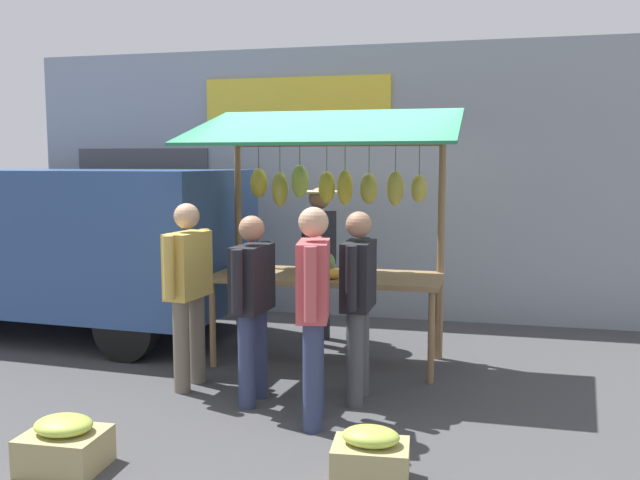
{
  "coord_description": "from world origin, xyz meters",
  "views": [
    {
      "loc": [
        -1.48,
        6.38,
        1.96
      ],
      "look_at": [
        0.0,
        0.3,
        1.25
      ],
      "focal_mm": 38.35,
      "sensor_mm": 36.0,
      "label": 1
    }
  ],
  "objects_px": {
    "vendor_with_sunhat": "(319,251)",
    "shopper_with_shopping_bag": "(314,300)",
    "shopper_with_ponytail": "(358,294)",
    "shopper_in_striped_shirt": "(188,282)",
    "produce_crate_side": "(371,457)",
    "parked_van": "(40,235)",
    "shopper_in_grey_tee": "(252,297)",
    "produce_crate_near": "(64,445)",
    "market_stall": "(327,204)"
  },
  "relations": [
    {
      "from": "vendor_with_sunhat",
      "to": "parked_van",
      "type": "relative_size",
      "value": 0.38
    },
    {
      "from": "shopper_with_shopping_bag",
      "to": "shopper_with_ponytail",
      "type": "relative_size",
      "value": 1.04
    },
    {
      "from": "market_stall",
      "to": "produce_crate_near",
      "type": "relative_size",
      "value": 4.84
    },
    {
      "from": "shopper_with_shopping_bag",
      "to": "shopper_in_striped_shirt",
      "type": "bearing_deg",
      "value": 55.69
    },
    {
      "from": "shopper_in_grey_tee",
      "to": "produce_crate_near",
      "type": "bearing_deg",
      "value": 156.08
    },
    {
      "from": "shopper_with_ponytail",
      "to": "shopper_with_shopping_bag",
      "type": "bearing_deg",
      "value": 158.53
    },
    {
      "from": "shopper_in_striped_shirt",
      "to": "shopper_with_ponytail",
      "type": "distance_m",
      "value": 1.5
    },
    {
      "from": "vendor_with_sunhat",
      "to": "shopper_in_striped_shirt",
      "type": "height_order",
      "value": "vendor_with_sunhat"
    },
    {
      "from": "shopper_in_grey_tee",
      "to": "vendor_with_sunhat",
      "type": "bearing_deg",
      "value": 1.94
    },
    {
      "from": "shopper_in_striped_shirt",
      "to": "shopper_with_ponytail",
      "type": "bearing_deg",
      "value": -83.75
    },
    {
      "from": "shopper_in_striped_shirt",
      "to": "produce_crate_near",
      "type": "height_order",
      "value": "shopper_in_striped_shirt"
    },
    {
      "from": "shopper_with_ponytail",
      "to": "produce_crate_side",
      "type": "relative_size",
      "value": 3.17
    },
    {
      "from": "shopper_with_shopping_bag",
      "to": "shopper_in_striped_shirt",
      "type": "distance_m",
      "value": 1.39
    },
    {
      "from": "shopper_with_shopping_bag",
      "to": "produce_crate_side",
      "type": "height_order",
      "value": "shopper_with_shopping_bag"
    },
    {
      "from": "shopper_with_ponytail",
      "to": "produce_crate_side",
      "type": "xyz_separation_m",
      "value": [
        -0.34,
        1.41,
        -0.74
      ]
    },
    {
      "from": "parked_van",
      "to": "vendor_with_sunhat",
      "type": "bearing_deg",
      "value": -172.58
    },
    {
      "from": "shopper_in_striped_shirt",
      "to": "produce_crate_side",
      "type": "height_order",
      "value": "shopper_in_striped_shirt"
    },
    {
      "from": "market_stall",
      "to": "shopper_in_striped_shirt",
      "type": "xyz_separation_m",
      "value": [
        0.98,
        1.07,
        -0.62
      ]
    },
    {
      "from": "shopper_with_ponytail",
      "to": "produce_crate_near",
      "type": "bearing_deg",
      "value": 137.06
    },
    {
      "from": "shopper_with_shopping_bag",
      "to": "produce_crate_side",
      "type": "bearing_deg",
      "value": -155.48
    },
    {
      "from": "parked_van",
      "to": "produce_crate_side",
      "type": "distance_m",
      "value": 5.36
    },
    {
      "from": "shopper_in_striped_shirt",
      "to": "parked_van",
      "type": "xyz_separation_m",
      "value": [
        2.55,
        -1.51,
        0.19
      ]
    },
    {
      "from": "shopper_in_grey_tee",
      "to": "produce_crate_side",
      "type": "relative_size",
      "value": 3.11
    },
    {
      "from": "produce_crate_side",
      "to": "parked_van",
      "type": "bearing_deg",
      "value": -33.68
    },
    {
      "from": "vendor_with_sunhat",
      "to": "shopper_in_striped_shirt",
      "type": "relative_size",
      "value": 1.05
    },
    {
      "from": "parked_van",
      "to": "market_stall",
      "type": "bearing_deg",
      "value": 176.21
    },
    {
      "from": "shopper_in_striped_shirt",
      "to": "shopper_in_grey_tee",
      "type": "relative_size",
      "value": 1.05
    },
    {
      "from": "vendor_with_sunhat",
      "to": "shopper_with_ponytail",
      "type": "distance_m",
      "value": 1.9
    },
    {
      "from": "vendor_with_sunhat",
      "to": "shopper_with_shopping_bag",
      "type": "height_order",
      "value": "vendor_with_sunhat"
    },
    {
      "from": "market_stall",
      "to": "produce_crate_near",
      "type": "xyz_separation_m",
      "value": [
        1.09,
        2.76,
        -1.4
      ]
    },
    {
      "from": "market_stall",
      "to": "shopper_with_ponytail",
      "type": "height_order",
      "value": "market_stall"
    },
    {
      "from": "vendor_with_sunhat",
      "to": "shopper_with_shopping_bag",
      "type": "xyz_separation_m",
      "value": [
        -0.52,
        2.32,
        -0.06
      ]
    },
    {
      "from": "produce_crate_side",
      "to": "vendor_with_sunhat",
      "type": "bearing_deg",
      "value": -70.89
    },
    {
      "from": "market_stall",
      "to": "shopper_in_striped_shirt",
      "type": "height_order",
      "value": "market_stall"
    },
    {
      "from": "shopper_in_striped_shirt",
      "to": "produce_crate_near",
      "type": "distance_m",
      "value": 1.86
    },
    {
      "from": "vendor_with_sunhat",
      "to": "shopper_in_grey_tee",
      "type": "relative_size",
      "value": 1.1
    },
    {
      "from": "vendor_with_sunhat",
      "to": "produce_crate_near",
      "type": "bearing_deg",
      "value": -8.01
    },
    {
      "from": "vendor_with_sunhat",
      "to": "produce_crate_side",
      "type": "bearing_deg",
      "value": 24.99
    },
    {
      "from": "shopper_in_grey_tee",
      "to": "shopper_with_ponytail",
      "type": "bearing_deg",
      "value": -69.77
    },
    {
      "from": "shopper_with_ponytail",
      "to": "produce_crate_side",
      "type": "bearing_deg",
      "value": -165.9
    },
    {
      "from": "market_stall",
      "to": "parked_van",
      "type": "bearing_deg",
      "value": -7.18
    },
    {
      "from": "vendor_with_sunhat",
      "to": "shopper_with_ponytail",
      "type": "bearing_deg",
      "value": 29.18
    },
    {
      "from": "produce_crate_near",
      "to": "shopper_with_ponytail",
      "type": "bearing_deg",
      "value": -133.42
    },
    {
      "from": "market_stall",
      "to": "vendor_with_sunhat",
      "type": "height_order",
      "value": "market_stall"
    },
    {
      "from": "shopper_in_grey_tee",
      "to": "shopper_in_striped_shirt",
      "type": "bearing_deg",
      "value": 74.62
    },
    {
      "from": "vendor_with_sunhat",
      "to": "shopper_with_ponytail",
      "type": "height_order",
      "value": "vendor_with_sunhat"
    },
    {
      "from": "vendor_with_sunhat",
      "to": "shopper_with_ponytail",
      "type": "xyz_separation_m",
      "value": [
        -0.75,
        1.74,
        -0.11
      ]
    },
    {
      "from": "vendor_with_sunhat",
      "to": "produce_crate_side",
      "type": "relative_size",
      "value": 3.42
    },
    {
      "from": "parked_van",
      "to": "produce_crate_side",
      "type": "relative_size",
      "value": 9.08
    },
    {
      "from": "shopper_with_shopping_bag",
      "to": "shopper_in_striped_shirt",
      "type": "height_order",
      "value": "shopper_with_shopping_bag"
    }
  ]
}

